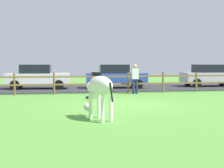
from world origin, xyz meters
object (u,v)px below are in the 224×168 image
(crow_on_grass, at_px, (88,97))
(parked_car_silver, at_px, (210,75))
(parked_car_blue, at_px, (116,76))
(zebra, at_px, (99,89))
(visitor_near_fence, at_px, (135,77))
(parked_car_white, at_px, (38,76))

(crow_on_grass, distance_m, parked_car_silver, 11.79)
(parked_car_blue, bearing_deg, zebra, -104.24)
(zebra, height_order, parked_car_silver, parked_car_silver)
(visitor_near_fence, bearing_deg, parked_car_blue, 93.86)
(visitor_near_fence, bearing_deg, parked_car_white, 141.56)
(visitor_near_fence, bearing_deg, parked_car_silver, 32.13)
(crow_on_grass, xyz_separation_m, visitor_near_fence, (2.96, 2.56, 0.78))
(crow_on_grass, height_order, parked_car_blue, parked_car_blue)
(zebra, relative_size, parked_car_blue, 0.45)
(zebra, height_order, parked_car_blue, parked_car_blue)
(parked_car_white, bearing_deg, parked_car_blue, -3.46)
(zebra, height_order, visitor_near_fence, visitor_near_fence)
(zebra, xyz_separation_m, visitor_near_fence, (3.28, 7.96, -0.02))
(parked_car_silver, height_order, visitor_near_fence, visitor_near_fence)
(zebra, distance_m, parked_car_white, 12.37)
(crow_on_grass, relative_size, parked_car_blue, 0.05)
(parked_car_silver, xyz_separation_m, visitor_near_fence, (-6.68, -4.19, 0.06))
(parked_car_blue, bearing_deg, parked_car_white, 176.54)
(parked_car_white, bearing_deg, crow_on_grass, -70.67)
(parked_car_silver, xyz_separation_m, parked_car_white, (-12.02, 0.05, 0.00))
(crow_on_grass, bearing_deg, parked_car_white, 109.33)
(zebra, distance_m, crow_on_grass, 5.46)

